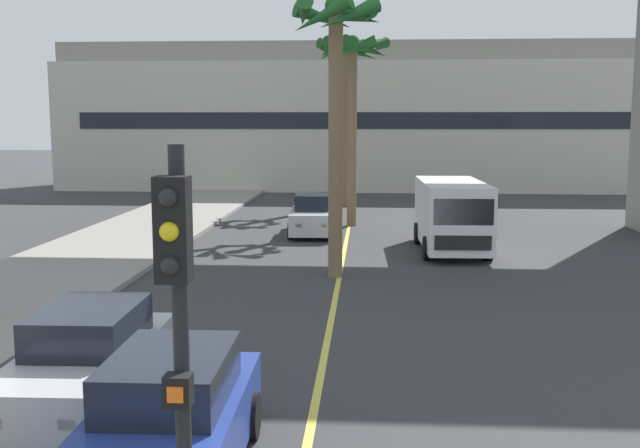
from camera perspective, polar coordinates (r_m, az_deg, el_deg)
The scene contains 10 objects.
lane_stripe_center at distance 22.52m, azimuth 1.68°, elevation -3.19°, with size 0.14×56.00×0.01m, color #DBCC4C.
pier_building_backdrop at distance 48.75m, azimuth 2.87°, elevation 8.15°, with size 37.75×8.04×9.15m.
car_queue_front at distance 11.92m, azimuth -17.47°, elevation -10.21°, with size 1.92×4.14×1.56m.
car_queue_second at distance 9.46m, azimuth -11.56°, elevation -14.86°, with size 1.88×4.12×1.56m.
car_queue_third at distance 28.54m, azimuth -0.48°, elevation 0.65°, with size 1.95×4.16×1.56m.
delivery_van at distance 25.00m, azimuth 10.14°, elevation 0.79°, with size 2.26×5.30×2.36m.
traffic_light_median_near at distance 5.59m, azimuth -10.86°, elevation -9.34°, with size 0.24×0.37×4.20m.
palm_tree_near_median at distance 20.40m, azimuth 1.26°, elevation 12.52°, with size 2.61×2.75×7.71m.
palm_tree_mid_median at distance 37.83m, azimuth 2.00°, elevation 11.39°, with size 2.96×3.00×8.44m.
palm_tree_far_median at distance 30.72m, azimuth 2.55°, elevation 11.63°, with size 3.11×3.10×7.82m.
Camera 1 is at (0.80, 1.93, 4.37)m, focal length 41.41 mm.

